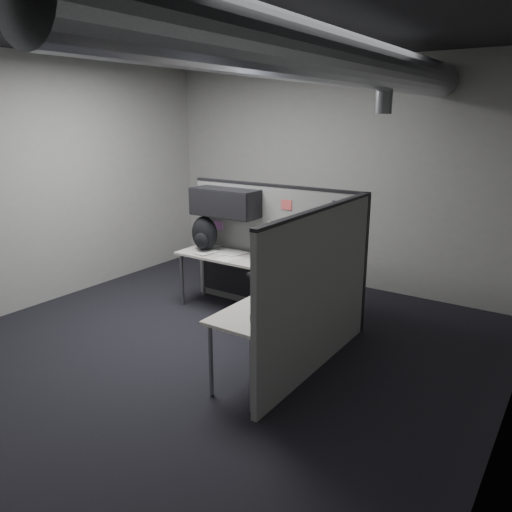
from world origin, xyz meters
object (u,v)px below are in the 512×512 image
Objects in this scene: desk at (264,280)px; backpack at (204,234)px; keyboard at (268,274)px; phone at (278,299)px; monitor at (324,252)px.

backpack reaches higher than desk.
backpack is at bearing 152.85° from keyboard.
backpack reaches higher than phone.
keyboard reaches higher than desk.
desk is at bearing -17.17° from backpack.
phone is at bearing -106.88° from monitor.
monitor reaches higher than backpack.
phone is at bearing -33.88° from backpack.
monitor is 2.22× the size of phone.
monitor is at bearing 26.50° from desk.
monitor is 1.17× the size of keyboard.
phone is (0.08, -1.11, -0.20)m from monitor.
monitor is 1.13m from phone.
desk is 4.32× the size of monitor.
monitor is at bearing 97.21° from phone.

